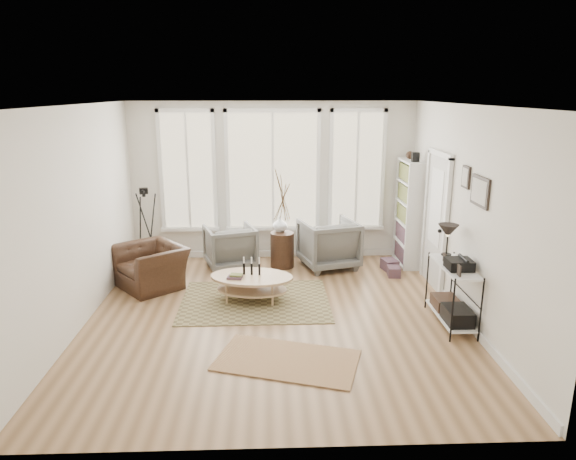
{
  "coord_description": "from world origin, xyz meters",
  "views": [
    {
      "loc": [
        -0.07,
        -6.64,
        3.07
      ],
      "look_at": [
        0.2,
        0.6,
        1.1
      ],
      "focal_mm": 32.0,
      "sensor_mm": 36.0,
      "label": 1
    }
  ],
  "objects_px": {
    "armchair_right": "(328,244)",
    "side_table": "(282,221)",
    "low_shelf": "(453,288)",
    "accent_chair": "(151,266)",
    "armchair_left": "(230,247)",
    "bookcase": "(409,213)",
    "coffee_table": "(251,281)"
  },
  "relations": [
    {
      "from": "low_shelf",
      "to": "armchair_right",
      "type": "distance_m",
      "value": 2.77
    },
    {
      "from": "low_shelf",
      "to": "armchair_left",
      "type": "xyz_separation_m",
      "value": [
        -3.16,
        2.42,
        -0.12
      ]
    },
    {
      "from": "armchair_left",
      "to": "armchair_right",
      "type": "bearing_deg",
      "value": 161.41
    },
    {
      "from": "bookcase",
      "to": "side_table",
      "type": "xyz_separation_m",
      "value": [
        -2.28,
        -0.09,
        -0.1
      ]
    },
    {
      "from": "low_shelf",
      "to": "armchair_right",
      "type": "height_order",
      "value": "low_shelf"
    },
    {
      "from": "armchair_left",
      "to": "armchair_right",
      "type": "xyz_separation_m",
      "value": [
        1.76,
        -0.03,
        0.05
      ]
    },
    {
      "from": "armchair_left",
      "to": "accent_chair",
      "type": "distance_m",
      "value": 1.49
    },
    {
      "from": "armchair_right",
      "to": "accent_chair",
      "type": "bearing_deg",
      "value": 0.06
    },
    {
      "from": "coffee_table",
      "to": "accent_chair",
      "type": "distance_m",
      "value": 1.76
    },
    {
      "from": "bookcase",
      "to": "armchair_right",
      "type": "xyz_separation_m",
      "value": [
        -1.46,
        -0.13,
        -0.52
      ]
    },
    {
      "from": "low_shelf",
      "to": "coffee_table",
      "type": "distance_m",
      "value": 2.88
    },
    {
      "from": "bookcase",
      "to": "side_table",
      "type": "relative_size",
      "value": 1.16
    },
    {
      "from": "bookcase",
      "to": "accent_chair",
      "type": "distance_m",
      "value": 4.57
    },
    {
      "from": "armchair_left",
      "to": "accent_chair",
      "type": "xyz_separation_m",
      "value": [
        -1.21,
        -0.87,
        -0.05
      ]
    },
    {
      "from": "bookcase",
      "to": "low_shelf",
      "type": "distance_m",
      "value": 2.56
    },
    {
      "from": "bookcase",
      "to": "coffee_table",
      "type": "distance_m",
      "value": 3.29
    },
    {
      "from": "low_shelf",
      "to": "armchair_right",
      "type": "bearing_deg",
      "value": 120.39
    },
    {
      "from": "bookcase",
      "to": "side_table",
      "type": "distance_m",
      "value": 2.29
    },
    {
      "from": "armchair_right",
      "to": "accent_chair",
      "type": "distance_m",
      "value": 3.08
    },
    {
      "from": "low_shelf",
      "to": "accent_chair",
      "type": "relative_size",
      "value": 1.25
    },
    {
      "from": "accent_chair",
      "to": "bookcase",
      "type": "bearing_deg",
      "value": 62.3
    },
    {
      "from": "armchair_right",
      "to": "coffee_table",
      "type": "bearing_deg",
      "value": 32.35
    },
    {
      "from": "bookcase",
      "to": "armchair_right",
      "type": "distance_m",
      "value": 1.55
    },
    {
      "from": "coffee_table",
      "to": "armchair_left",
      "type": "relative_size",
      "value": 1.58
    },
    {
      "from": "side_table",
      "to": "accent_chair",
      "type": "relative_size",
      "value": 1.7
    },
    {
      "from": "armchair_left",
      "to": "low_shelf",
      "type": "bearing_deg",
      "value": 124.92
    },
    {
      "from": "low_shelf",
      "to": "armchair_right",
      "type": "relative_size",
      "value": 1.37
    },
    {
      "from": "coffee_table",
      "to": "armchair_left",
      "type": "xyz_separation_m",
      "value": [
        -0.42,
        1.52,
        0.08
      ]
    },
    {
      "from": "bookcase",
      "to": "low_shelf",
      "type": "bearing_deg",
      "value": -91.28
    },
    {
      "from": "bookcase",
      "to": "armchair_right",
      "type": "bearing_deg",
      "value": -174.77
    },
    {
      "from": "bookcase",
      "to": "armchair_left",
      "type": "relative_size",
      "value": 2.42
    },
    {
      "from": "armchair_right",
      "to": "side_table",
      "type": "relative_size",
      "value": 0.54
    }
  ]
}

